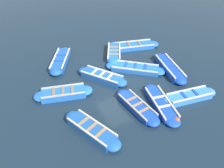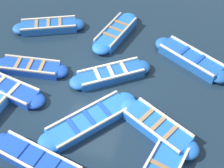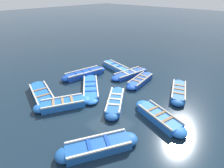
# 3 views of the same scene
# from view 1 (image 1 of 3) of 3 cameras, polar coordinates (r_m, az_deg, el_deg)

# --- Properties ---
(ground_plane) EXTENTS (120.00, 120.00, 0.00)m
(ground_plane) POSITION_cam_1_polar(r_m,az_deg,el_deg) (13.37, 2.14, 1.12)
(ground_plane) COLOR #162838
(boat_broadside) EXTENTS (1.05, 3.17, 0.39)m
(boat_broadside) POSITION_cam_1_polar(r_m,az_deg,el_deg) (11.37, 6.57, -5.90)
(boat_broadside) COLOR #1947B7
(boat_broadside) RESTS_ON ground
(boat_tucked) EXTENTS (3.33, 1.64, 0.44)m
(boat_tucked) POSITION_cam_1_polar(r_m,az_deg,el_deg) (12.35, -12.57, -2.40)
(boat_tucked) COLOR blue
(boat_tucked) RESTS_ON ground
(boat_near_quay) EXTENTS (1.49, 3.70, 0.45)m
(boat_near_quay) POSITION_cam_1_polar(r_m,az_deg,el_deg) (14.55, 14.77, 4.10)
(boat_near_quay) COLOR #1947B7
(boat_near_quay) RESTS_ON ground
(boat_outer_right) EXTENTS (2.24, 3.21, 0.45)m
(boat_outer_right) POSITION_cam_1_polar(r_m,az_deg,el_deg) (15.74, 0.54, 8.15)
(boat_outer_right) COLOR blue
(boat_outer_right) RESTS_ON ground
(boat_outer_left) EXTENTS (3.32, 1.22, 0.40)m
(boat_outer_left) POSITION_cam_1_polar(r_m,az_deg,el_deg) (12.60, 19.51, -3.09)
(boat_outer_left) COLOR #3884E0
(boat_outer_left) RESTS_ON ground
(boat_drifting) EXTENTS (1.95, 3.32, 0.42)m
(boat_drifting) POSITION_cam_1_polar(r_m,az_deg,el_deg) (10.27, -5.32, -11.78)
(boat_drifting) COLOR #1E59AD
(boat_drifting) RESTS_ON ground
(boat_stern_in) EXTENTS (2.38, 3.43, 0.45)m
(boat_stern_in) POSITION_cam_1_polar(r_m,az_deg,el_deg) (15.24, -13.28, 6.00)
(boat_stern_in) COLOR #1E59AD
(boat_stern_in) RESTS_ON ground
(boat_bow_out) EXTENTS (2.50, 3.17, 0.41)m
(boat_bow_out) POSITION_cam_1_polar(r_m,az_deg,el_deg) (13.35, -2.67, 1.97)
(boat_bow_out) COLOR #1E59AD
(boat_bow_out) RESTS_ON ground
(boat_far_corner) EXTENTS (3.53, 3.14, 0.35)m
(boat_far_corner) POSITION_cam_1_polar(r_m,az_deg,el_deg) (14.21, 6.06, 4.10)
(boat_far_corner) COLOR blue
(boat_far_corner) RESTS_ON ground
(boat_inner_gap) EXTENTS (3.97, 1.88, 0.37)m
(boat_inner_gap) POSITION_cam_1_polar(r_m,az_deg,el_deg) (16.82, 5.78, 9.88)
(boat_inner_gap) COLOR blue
(boat_inner_gap) RESTS_ON ground
(boat_centre) EXTENTS (1.44, 3.44, 0.36)m
(boat_centre) POSITION_cam_1_polar(r_m,az_deg,el_deg) (11.77, 12.68, -5.04)
(boat_centre) COLOR #1947B7
(boat_centre) RESTS_ON ground
(buoy_orange_near) EXTENTS (0.32, 0.32, 0.32)m
(buoy_orange_near) POSITION_cam_1_polar(r_m,az_deg,el_deg) (11.08, 16.53, -9.10)
(buoy_orange_near) COLOR #E05119
(buoy_orange_near) RESTS_ON ground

